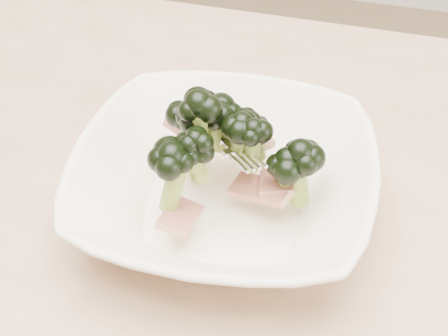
# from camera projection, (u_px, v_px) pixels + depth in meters

# --- Properties ---
(dining_table) EXTENTS (1.20, 0.80, 0.75)m
(dining_table) POSITION_uv_depth(u_px,v_px,m) (158.00, 289.00, 0.62)
(dining_table) COLOR tan
(dining_table) RESTS_ON ground
(broccoli_dish) EXTENTS (0.28, 0.28, 0.12)m
(broccoli_dish) POSITION_uv_depth(u_px,v_px,m) (224.00, 175.00, 0.54)
(broccoli_dish) COLOR white
(broccoli_dish) RESTS_ON dining_table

